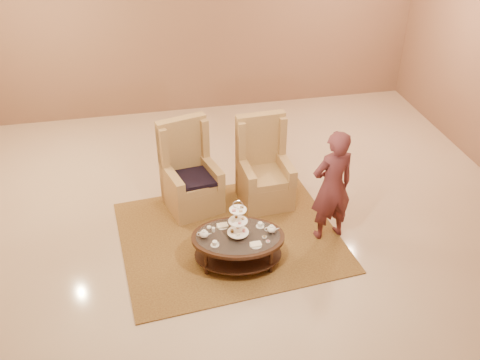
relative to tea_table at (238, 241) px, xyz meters
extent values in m
plane|color=beige|center=(0.15, 0.38, -0.34)|extent=(8.00, 8.00, 0.00)
cube|color=white|center=(0.15, 0.38, -0.34)|extent=(8.00, 8.00, 0.02)
cube|color=#8E654D|center=(0.15, 4.38, 1.41)|extent=(8.00, 0.04, 3.50)
cube|color=olive|center=(-0.01, 0.50, -0.33)|extent=(2.95, 2.53, 0.01)
cylinder|color=black|center=(-0.41, -0.13, -0.16)|extent=(0.05, 0.05, 0.36)
cylinder|color=black|center=(0.34, -0.26, -0.16)|extent=(0.05, 0.05, 0.36)
cylinder|color=black|center=(-0.34, 0.26, -0.16)|extent=(0.05, 0.05, 0.36)
cylinder|color=black|center=(0.41, 0.13, -0.16)|extent=(0.05, 0.05, 0.36)
cylinder|color=silver|center=(0.00, 0.00, 0.31)|extent=(0.01, 0.01, 0.46)
torus|color=silver|center=(0.00, 0.00, 0.53)|extent=(0.12, 0.03, 0.12)
cylinder|color=white|center=(0.00, 0.00, 0.13)|extent=(0.29, 0.29, 0.01)
cylinder|color=white|center=(0.00, 0.00, 0.30)|extent=(0.26, 0.26, 0.01)
cylinder|color=white|center=(0.00, 0.00, 0.46)|extent=(0.23, 0.23, 0.01)
cylinder|color=#C96A67|center=(0.07, -0.01, 0.15)|extent=(0.04, 0.04, 0.03)
cylinder|color=tan|center=(0.01, 0.07, 0.15)|extent=(0.04, 0.04, 0.03)
cylinder|color=brown|center=(-0.07, 0.01, 0.15)|extent=(0.04, 0.04, 0.03)
cylinder|color=white|center=(-0.01, -0.07, 0.15)|extent=(0.04, 0.04, 0.03)
ellipsoid|color=tan|center=(0.06, 0.01, 0.31)|extent=(0.05, 0.05, 0.03)
ellipsoid|color=brown|center=(-0.01, 0.06, 0.31)|extent=(0.05, 0.05, 0.03)
ellipsoid|color=white|center=(-0.06, -0.01, 0.31)|extent=(0.05, 0.05, 0.03)
ellipsoid|color=#C96A67|center=(0.01, -0.06, 0.31)|extent=(0.05, 0.05, 0.03)
cube|color=brown|center=(0.05, 0.02, 0.47)|extent=(0.04, 0.03, 0.02)
cube|color=white|center=(-0.02, 0.05, 0.47)|extent=(0.04, 0.03, 0.02)
cube|color=#C96A67|center=(-0.05, -0.02, 0.47)|extent=(0.04, 0.03, 0.02)
cube|color=tan|center=(0.02, -0.05, 0.47)|extent=(0.04, 0.03, 0.02)
ellipsoid|color=white|center=(-0.40, 0.05, 0.13)|extent=(0.13, 0.13, 0.09)
cylinder|color=white|center=(-0.40, 0.05, 0.17)|extent=(0.06, 0.06, 0.01)
sphere|color=white|center=(-0.40, 0.05, 0.18)|extent=(0.02, 0.02, 0.02)
cone|color=white|center=(-0.33, 0.04, 0.13)|extent=(0.07, 0.03, 0.05)
torus|color=white|center=(-0.45, 0.06, 0.13)|extent=(0.06, 0.02, 0.06)
ellipsoid|color=white|center=(0.40, -0.02, 0.13)|extent=(0.13, 0.13, 0.09)
cylinder|color=white|center=(0.40, -0.02, 0.17)|extent=(0.06, 0.06, 0.01)
sphere|color=white|center=(0.40, -0.02, 0.18)|extent=(0.02, 0.02, 0.02)
cone|color=white|center=(0.47, -0.03, 0.13)|extent=(0.07, 0.03, 0.05)
torus|color=white|center=(0.35, -0.01, 0.13)|extent=(0.06, 0.02, 0.06)
cylinder|color=white|center=(-0.30, -0.12, 0.08)|extent=(0.12, 0.12, 0.01)
cylinder|color=white|center=(-0.30, -0.12, 0.11)|extent=(0.07, 0.07, 0.05)
torus|color=white|center=(-0.26, -0.12, 0.11)|extent=(0.03, 0.01, 0.03)
cylinder|color=white|center=(0.30, 0.12, 0.08)|extent=(0.12, 0.12, 0.01)
cylinder|color=white|center=(0.30, 0.12, 0.11)|extent=(0.07, 0.07, 0.05)
torus|color=white|center=(0.33, 0.11, 0.11)|extent=(0.03, 0.01, 0.03)
cylinder|color=white|center=(-0.15, 0.21, 0.08)|extent=(0.17, 0.17, 0.01)
cube|color=white|center=(-0.15, 0.21, 0.09)|extent=(0.13, 0.10, 0.02)
cylinder|color=white|center=(0.17, -0.21, 0.08)|extent=(0.17, 0.17, 0.01)
cube|color=white|center=(0.17, -0.21, 0.09)|extent=(0.13, 0.10, 0.02)
cylinder|color=white|center=(-0.27, 0.14, 0.10)|extent=(0.05, 0.05, 0.05)
cylinder|color=white|center=(0.32, -0.18, 0.08)|extent=(0.06, 0.06, 0.01)
cylinder|color=#C96A67|center=(0.32, -0.18, 0.09)|extent=(0.04, 0.04, 0.01)
cylinder|color=white|center=(0.30, -0.10, 0.08)|extent=(0.06, 0.06, 0.01)
cylinder|color=brown|center=(0.30, -0.10, 0.09)|extent=(0.04, 0.04, 0.01)
cylinder|color=white|center=(-0.31, 0.22, 0.08)|extent=(0.06, 0.06, 0.01)
cylinder|color=white|center=(-0.31, 0.22, 0.09)|extent=(0.04, 0.04, 0.01)
cube|color=tan|center=(-0.39, 1.24, -0.13)|extent=(0.84, 0.84, 0.41)
cube|color=tan|center=(-0.38, 1.19, 0.12)|extent=(0.71, 0.71, 0.10)
cube|color=tan|center=(-0.46, 1.51, 0.29)|extent=(0.69, 0.31, 1.26)
cube|color=tan|center=(-0.73, 1.40, 0.59)|extent=(0.15, 0.23, 0.58)
cube|color=tan|center=(-0.17, 1.55, 0.59)|extent=(0.15, 0.23, 0.58)
cube|color=tan|center=(-0.65, 1.12, 0.20)|extent=(0.27, 0.62, 0.25)
cube|color=tan|center=(-0.10, 1.27, 0.20)|extent=(0.27, 0.62, 0.25)
cube|color=black|center=(-0.37, 1.16, 0.19)|extent=(0.59, 0.55, 0.06)
cube|color=tan|center=(0.62, 1.16, -0.14)|extent=(0.71, 0.71, 0.41)
cube|color=tan|center=(0.62, 1.11, 0.12)|extent=(0.61, 0.61, 0.10)
cube|color=tan|center=(0.60, 1.44, 0.29)|extent=(0.68, 0.17, 1.25)
cube|color=tan|center=(0.32, 1.39, 0.58)|extent=(0.11, 0.22, 0.58)
cube|color=tan|center=(0.89, 1.42, 0.58)|extent=(0.11, 0.22, 0.58)
cube|color=tan|center=(0.34, 1.10, 0.19)|extent=(0.15, 0.61, 0.25)
cube|color=tan|center=(0.90, 1.13, 0.19)|extent=(0.15, 0.61, 0.25)
imported|color=#56252A|center=(1.24, 0.28, 0.43)|extent=(0.61, 0.45, 1.53)
camera|label=1|loc=(-0.97, -4.82, 4.11)|focal=40.00mm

